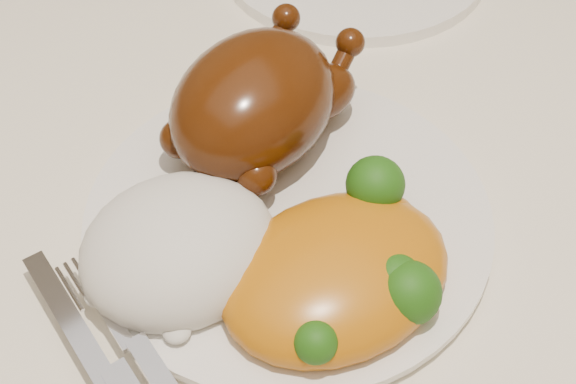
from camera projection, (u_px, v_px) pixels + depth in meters
dining_table at (219, 231)px, 0.66m from camera, size 1.60×0.90×0.76m
tablecloth at (213, 170)px, 0.60m from camera, size 1.73×1.03×0.18m
dinner_plate at (288, 218)px, 0.53m from camera, size 0.34×0.34×0.01m
roast_chicken at (257, 100)px, 0.53m from camera, size 0.17×0.14×0.08m
rice_mound at (179, 249)px, 0.49m from camera, size 0.13×0.12×0.06m
mac_and_cheese at (347, 269)px, 0.48m from camera, size 0.16×0.13×0.06m
cutlery at (130, 372)px, 0.44m from camera, size 0.04×0.17×0.01m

